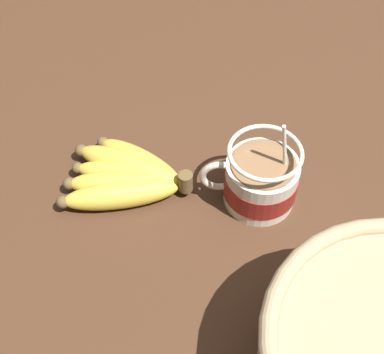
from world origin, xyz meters
TOP-DOWN VIEW (x-y plane):
  - table at (0.00, 0.00)cm, footprint 127.24×127.24cm
  - coffee_mug at (-5.41, 0.13)cm, footprint 13.58×9.99cm
  - banana_bunch at (12.80, -2.08)cm, footprint 18.43×14.57cm

SIDE VIEW (x-z plane):
  - table at x=0.00cm, z-range 0.00..2.80cm
  - banana_bunch at x=12.80cm, z-range 2.59..6.95cm
  - coffee_mug at x=-5.41cm, z-range -0.43..13.93cm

